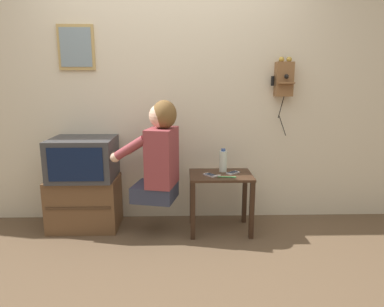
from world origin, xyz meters
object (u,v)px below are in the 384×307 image
framed_picture (76,47)px  cell_phone_held (210,175)px  person (159,153)px  wall_phone_antique (284,79)px  cell_phone_spare (233,173)px  toothbrush (225,177)px  television (83,158)px  water_bottle (223,161)px

framed_picture → cell_phone_held: bearing=-17.3°
person → wall_phone_antique: 1.37m
wall_phone_antique → cell_phone_spare: wall_phone_antique is taller
person → framed_picture: framed_picture is taller
person → toothbrush: (0.58, -0.05, -0.20)m
person → toothbrush: 0.62m
cell_phone_spare → toothbrush: size_ratio=0.83×
wall_phone_antique → television: bearing=-174.6°
water_bottle → toothbrush: size_ratio=1.33×
person → water_bottle: bearing=-62.3°
person → television: (-0.71, 0.17, -0.08)m
toothbrush → television: bearing=87.4°
television → cell_phone_held: (1.16, -0.16, -0.12)m
water_bottle → toothbrush: (-0.00, -0.20, -0.09)m
television → cell_phone_held: bearing=-7.9°
framed_picture → cell_phone_spare: 1.85m
cell_phone_spare → framed_picture: bearing=-140.5°
television → wall_phone_antique: bearing=5.4°
television → cell_phone_spare: television is taller
cell_phone_held → framed_picture: bearing=123.1°
television → toothbrush: bearing=-9.7°
cell_phone_held → person: bearing=141.9°
person → framed_picture: (-0.77, 0.39, 0.92)m
wall_phone_antique → water_bottle: size_ratio=3.42×
television → cell_phone_spare: 1.38m
cell_phone_held → wall_phone_antique: bearing=-14.2°
cell_phone_held → cell_phone_spare: size_ratio=0.99×
cell_phone_held → toothbrush: (0.13, -0.06, 0.00)m
person → television: 0.73m
water_bottle → toothbrush: 0.22m
cell_phone_held → toothbrush: toothbrush is taller
television → person: bearing=-13.7°
wall_phone_antique → cell_phone_held: bearing=-154.6°
person → wall_phone_antique: (1.16, 0.35, 0.64)m
person → water_bottle: 0.61m
person → television: size_ratio=1.55×
wall_phone_antique → framed_picture: framed_picture is taller
person → cell_phone_held: (0.45, 0.01, -0.20)m
water_bottle → wall_phone_antique: bearing=18.4°
wall_phone_antique → cell_phone_spare: size_ratio=5.48×
television → wall_phone_antique: wall_phone_antique is taller
water_bottle → television: bearing=179.2°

